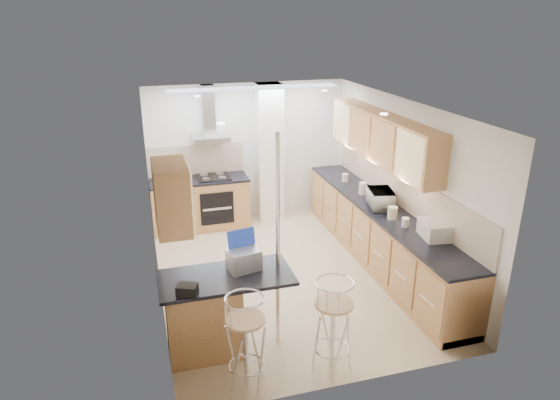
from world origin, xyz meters
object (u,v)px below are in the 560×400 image
object	(u,v)px
laptop	(244,260)
bread_bin	(435,230)
bar_stool_end	(333,325)
bar_stool_near	(246,342)
microwave	(381,199)

from	to	relation	value
laptop	bread_bin	xyz separation A→B (m)	(2.55, 0.18, -0.03)
laptop	bar_stool_end	world-z (taller)	laptop
laptop	bar_stool_near	world-z (taller)	laptop
bar_stool_near	bar_stool_end	world-z (taller)	bar_stool_end
microwave	bread_bin	size ratio (longest dim) A/B	1.19
bar_stool_near	bread_bin	distance (m)	2.91
laptop	bread_bin	size ratio (longest dim) A/B	0.83
microwave	bread_bin	distance (m)	1.16
bread_bin	bar_stool_near	bearing A→B (deg)	-152.99
bar_stool_end	bar_stool_near	bearing A→B (deg)	134.44
microwave	bar_stool_near	distance (m)	3.31
laptop	bar_stool_near	size ratio (longest dim) A/B	0.33
microwave	bar_stool_end	distance (m)	2.65
bar_stool_near	bar_stool_end	bearing A→B (deg)	0.59
bar_stool_end	bread_bin	world-z (taller)	bread_bin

